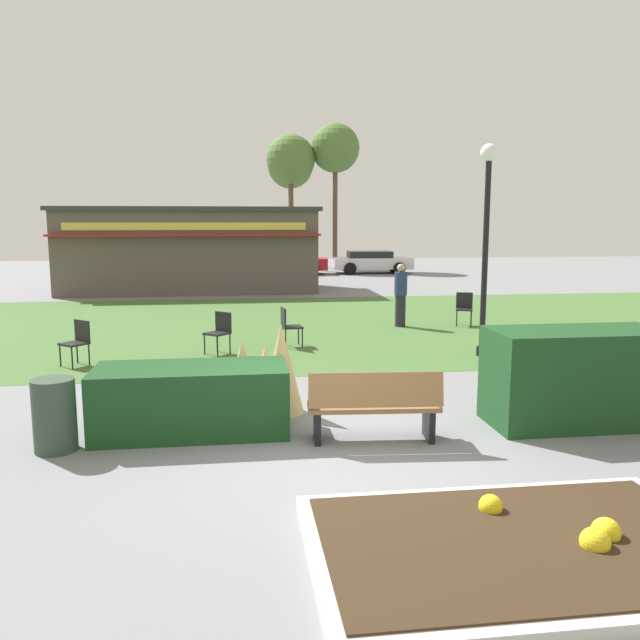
% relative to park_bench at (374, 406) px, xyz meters
% --- Properties ---
extents(ground_plane, '(80.00, 80.00, 0.00)m').
position_rel_park_bench_xyz_m(ground_plane, '(-0.67, -0.35, -0.48)').
color(ground_plane, slate).
extents(lawn_patch, '(36.00, 12.00, 0.01)m').
position_rel_park_bench_xyz_m(lawn_patch, '(-0.67, 9.59, -0.48)').
color(lawn_patch, '#446B33').
rests_on(lawn_patch, ground_plane).
extents(flower_bed, '(3.62, 2.33, 0.32)m').
position_rel_park_bench_xyz_m(flower_bed, '(0.65, -3.00, -0.39)').
color(flower_bed, beige).
rests_on(flower_bed, ground_plane).
extents(park_bench, '(1.74, 0.65, 0.95)m').
position_rel_park_bench_xyz_m(park_bench, '(0.00, 0.00, 0.00)').
color(park_bench, olive).
rests_on(park_bench, ground_plane).
extents(hedge_left, '(2.55, 1.10, 0.91)m').
position_rel_park_bench_xyz_m(hedge_left, '(-2.35, 0.68, -0.03)').
color(hedge_left, '#19421E').
rests_on(hedge_left, ground_plane).
extents(hedge_right, '(2.43, 1.10, 1.34)m').
position_rel_park_bench_xyz_m(hedge_right, '(2.96, 0.37, 0.19)').
color(hedge_right, '#19421E').
rests_on(hedge_right, ground_plane).
extents(ornamental_grass_behind_left, '(0.66, 0.66, 1.34)m').
position_rel_park_bench_xyz_m(ornamental_grass_behind_left, '(-1.09, 1.43, 0.19)').
color(ornamental_grass_behind_left, tan).
rests_on(ornamental_grass_behind_left, ground_plane).
extents(ornamental_grass_behind_right, '(0.72, 0.72, 0.96)m').
position_rel_park_bench_xyz_m(ornamental_grass_behind_right, '(-1.30, 1.76, -0.00)').
color(ornamental_grass_behind_right, tan).
rests_on(ornamental_grass_behind_right, ground_plane).
extents(ornamental_grass_behind_center, '(0.63, 0.63, 1.14)m').
position_rel_park_bench_xyz_m(ornamental_grass_behind_center, '(-1.66, 1.34, 0.09)').
color(ornamental_grass_behind_center, tan).
rests_on(ornamental_grass_behind_center, ground_plane).
extents(lamppost_mid, '(0.36, 0.36, 4.36)m').
position_rel_park_bench_xyz_m(lamppost_mid, '(3.40, 4.93, 2.26)').
color(lamppost_mid, black).
rests_on(lamppost_mid, ground_plane).
extents(trash_bin, '(0.52, 0.52, 0.91)m').
position_rel_park_bench_xyz_m(trash_bin, '(-3.98, 0.20, -0.03)').
color(trash_bin, '#2D4233').
rests_on(trash_bin, ground_plane).
extents(food_kiosk, '(10.18, 4.52, 3.34)m').
position_rel_park_bench_xyz_m(food_kiosk, '(-3.49, 18.65, 1.20)').
color(food_kiosk, '#594C47').
rests_on(food_kiosk, ground_plane).
extents(cafe_chair_west, '(0.49, 0.49, 0.89)m').
position_rel_park_bench_xyz_m(cafe_chair_west, '(-0.57, 6.43, 0.05)').
color(cafe_chair_west, black).
rests_on(cafe_chair_west, ground_plane).
extents(cafe_chair_east, '(0.62, 0.62, 0.89)m').
position_rel_park_bench_xyz_m(cafe_chair_east, '(-2.08, 5.88, 0.05)').
color(cafe_chair_east, black).
rests_on(cafe_chair_east, ground_plane).
extents(cafe_chair_center, '(0.62, 0.62, 0.89)m').
position_rel_park_bench_xyz_m(cafe_chair_center, '(-4.82, 5.09, 0.05)').
color(cafe_chair_center, black).
rests_on(cafe_chair_center, ground_plane).
extents(cafe_chair_north, '(0.56, 0.56, 0.89)m').
position_rel_park_bench_xyz_m(cafe_chair_north, '(4.42, 8.79, 0.05)').
color(cafe_chair_north, black).
rests_on(cafe_chair_north, ground_plane).
extents(person_strolling, '(0.34, 0.34, 1.69)m').
position_rel_park_bench_xyz_m(person_strolling, '(2.65, 8.83, 0.38)').
color(person_strolling, '#23232D').
rests_on(person_strolling, ground_plane).
extents(parked_car_west_slot, '(4.26, 2.18, 1.20)m').
position_rel_park_bench_xyz_m(parked_car_west_slot, '(-4.44, 26.16, 0.16)').
color(parked_car_west_slot, '#B7BABF').
rests_on(parked_car_west_slot, ground_plane).
extents(parked_car_center_slot, '(4.34, 2.33, 1.20)m').
position_rel_park_bench_xyz_m(parked_car_center_slot, '(0.99, 26.17, 0.16)').
color(parked_car_center_slot, maroon).
rests_on(parked_car_center_slot, ground_plane).
extents(parked_car_east_slot, '(4.30, 2.26, 1.20)m').
position_rel_park_bench_xyz_m(parked_car_east_slot, '(5.58, 26.16, 0.16)').
color(parked_car_east_slot, silver).
rests_on(parked_car_east_slot, ground_plane).
extents(tree_left_bg, '(2.80, 2.80, 7.68)m').
position_rel_park_bench_xyz_m(tree_left_bg, '(1.55, 29.68, 5.73)').
color(tree_left_bg, brown).
rests_on(tree_left_bg, ground_plane).
extents(tree_right_bg, '(2.80, 2.80, 7.57)m').
position_rel_park_bench_xyz_m(tree_right_bg, '(1.78, 32.60, 5.62)').
color(tree_right_bg, brown).
rests_on(tree_right_bg, ground_plane).
extents(tree_center_bg, '(2.80, 2.80, 8.33)m').
position_rel_park_bench_xyz_m(tree_center_bg, '(4.13, 29.67, 6.37)').
color(tree_center_bg, brown).
rests_on(tree_center_bg, ground_plane).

